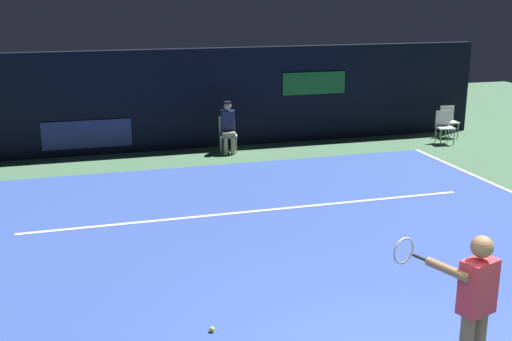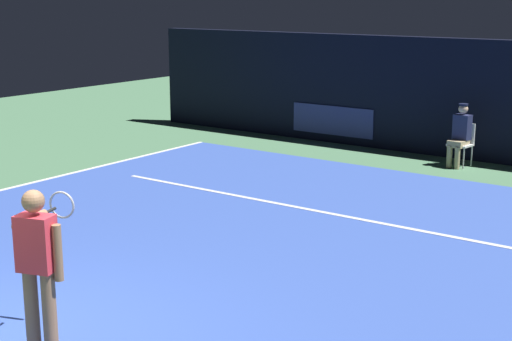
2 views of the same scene
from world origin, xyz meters
The scene contains 9 objects.
ground_plane centered at (0.00, 4.39, 0.00)m, with size 32.54×32.54×0.00m, color #4C7A56.
court_surface centered at (0.00, 4.39, 0.01)m, with size 10.93×10.79×0.01m, color #3856B2.
line_service centered at (0.00, 6.28, 0.01)m, with size 8.53×0.10×0.01m, color white.
back_wall centered at (0.00, 11.79, 1.30)m, with size 16.19×0.33×2.60m.
tennis_player centered at (0.50, 0.26, 0.99)m, with size 0.84×0.92×1.73m.
line_judge_on_chair centered at (0.64, 10.93, 0.69)m, with size 0.49×0.56×1.32m.
courtside_chair_near centered at (6.55, 10.32, 0.50)m, with size 0.49×0.47×0.88m.
courtside_chair_far centered at (7.09, 10.98, 0.50)m, with size 0.47×0.45×0.88m.
tennis_ball centered at (-1.74, 2.17, 0.05)m, with size 0.07×0.07×0.07m, color #CCE033.
Camera 1 is at (-3.19, -4.67, 3.98)m, focal length 45.02 mm.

